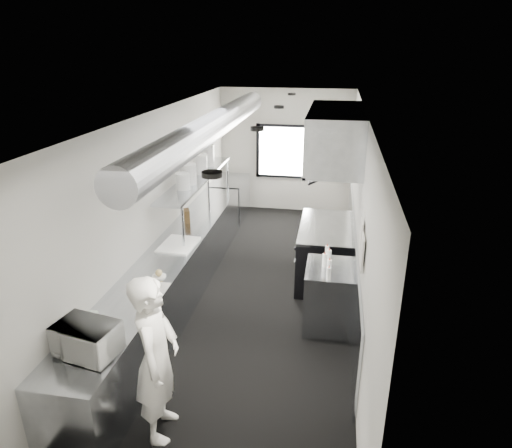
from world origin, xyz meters
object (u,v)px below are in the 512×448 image
at_px(squeeze_bottle_a, 329,273).
at_px(microwave, 87,339).
at_px(range, 324,252).
at_px(squeeze_bottle_e, 327,251).
at_px(cutting_board, 178,244).
at_px(line_cook, 157,358).
at_px(plate_stack_b, 188,174).
at_px(plate_stack_c, 201,164).
at_px(deli_tub_b, 92,318).
at_px(plate_stack_a, 183,181).
at_px(far_work_table, 230,199).
at_px(squeeze_bottle_c, 324,260).
at_px(exhaust_hood, 335,137).
at_px(prep_counter, 174,276).
at_px(squeeze_bottle_b, 329,266).
at_px(pass_shelf, 197,179).
at_px(deli_tub_a, 84,336).
at_px(small_plate, 159,276).
at_px(knife_block, 187,216).
at_px(squeeze_bottle_d, 329,257).
at_px(bottle_station, 329,297).
at_px(plate_stack_d, 207,155).

bearing_deg(squeeze_bottle_a, microwave, -139.84).
bearing_deg(range, squeeze_bottle_e, -87.43).
bearing_deg(cutting_board, line_cook, -75.55).
height_order(plate_stack_b, plate_stack_c, plate_stack_c).
bearing_deg(deli_tub_b, plate_stack_a, 86.71).
relative_size(far_work_table, squeeze_bottle_c, 6.48).
relative_size(exhaust_hood, squeeze_bottle_a, 13.33).
bearing_deg(deli_tub_b, microwave, -64.79).
distance_m(prep_counter, squeeze_bottle_b, 2.36).
xyz_separation_m(exhaust_hood, pass_shelf, (-2.29, 0.30, -0.86)).
relative_size(range, plate_stack_a, 6.29).
xyz_separation_m(pass_shelf, squeeze_bottle_c, (2.25, -1.68, -0.54)).
bearing_deg(range, deli_tub_b, -127.29).
relative_size(deli_tub_a, squeeze_bottle_c, 0.67).
relative_size(line_cook, small_plate, 9.75).
height_order(far_work_table, cutting_board, cutting_board).
bearing_deg(squeeze_bottle_a, plate_stack_b, 145.32).
distance_m(far_work_table, deli_tub_b, 5.66).
bearing_deg(plate_stack_b, plate_stack_a, -89.12).
xyz_separation_m(far_work_table, plate_stack_b, (-0.05, -2.62, 1.28)).
height_order(exhaust_hood, squeeze_bottle_b, exhaust_hood).
distance_m(exhaust_hood, squeeze_bottle_a, 2.23).
height_order(cutting_board, plate_stack_a, plate_stack_a).
xyz_separation_m(knife_block, squeeze_bottle_c, (2.33, -1.27, -0.01)).
distance_m(range, plate_stack_c, 2.61).
height_order(squeeze_bottle_c, squeeze_bottle_d, squeeze_bottle_d).
xyz_separation_m(far_work_table, squeeze_bottle_a, (2.28, -4.23, 0.53)).
height_order(pass_shelf, microwave, pass_shelf).
xyz_separation_m(deli_tub_b, plate_stack_b, (0.15, 3.01, 0.78)).
xyz_separation_m(microwave, squeeze_bottle_e, (2.21, 2.56, -0.08)).
bearing_deg(far_work_table, squeeze_bottle_e, -57.87).
bearing_deg(far_work_table, exhaust_hood, -48.06).
distance_m(microwave, squeeze_bottle_a, 2.94).
distance_m(exhaust_hood, squeeze_bottle_b, 2.07).
distance_m(deli_tub_b, small_plate, 1.14).
bearing_deg(plate_stack_b, squeeze_bottle_e, -22.35).
bearing_deg(range, bottle_station, -85.43).
distance_m(exhaust_hood, plate_stack_d, 2.63).
bearing_deg(deli_tub_a, deli_tub_b, 103.98).
bearing_deg(exhaust_hood, plate_stack_d, 154.89).
xyz_separation_m(line_cook, plate_stack_c, (-0.73, 4.09, 0.86)).
distance_m(exhaust_hood, range, 1.92).
xyz_separation_m(cutting_board, squeeze_bottle_b, (2.23, -0.47, 0.08)).
relative_size(prep_counter, line_cook, 3.41).
bearing_deg(bottle_station, range, 94.57).
height_order(bottle_station, line_cook, line_cook).
bearing_deg(deli_tub_b, cutting_board, 83.19).
height_order(knife_block, plate_stack_a, plate_stack_a).
relative_size(squeeze_bottle_b, squeeze_bottle_d, 0.91).
bearing_deg(squeeze_bottle_d, far_work_table, 121.08).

